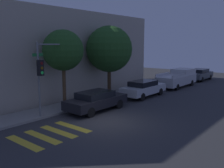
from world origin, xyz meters
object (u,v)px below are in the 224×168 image
(sedan_middle, at_px, (144,88))
(tree_midblock, at_px, (109,49))
(traffic_light_pole, at_px, (47,65))
(pickup_truck, at_px, (178,78))
(sedan_far_end, at_px, (200,74))
(tree_near_corner, at_px, (63,50))
(sedan_near_corner, at_px, (96,100))

(sedan_middle, xyz_separation_m, tree_midblock, (-1.86, 2.21, 3.26))
(traffic_light_pole, relative_size, pickup_truck, 0.81)
(sedan_middle, relative_size, tree_midblock, 0.78)
(sedan_middle, bearing_deg, traffic_light_pole, 171.70)
(traffic_light_pole, bearing_deg, tree_midblock, 7.84)
(sedan_far_end, height_order, tree_midblock, tree_midblock)
(traffic_light_pole, relative_size, tree_near_corner, 0.84)
(traffic_light_pole, bearing_deg, pickup_truck, -4.75)
(sedan_middle, xyz_separation_m, sedan_far_end, (12.66, 0.00, 0.02))
(traffic_light_pole, height_order, tree_near_corner, tree_near_corner)
(sedan_middle, height_order, tree_near_corner, tree_near_corner)
(sedan_middle, relative_size, sedan_far_end, 1.00)
(pickup_truck, height_order, sedan_far_end, pickup_truck)
(traffic_light_pole, distance_m, sedan_near_corner, 4.01)
(sedan_near_corner, distance_m, pickup_truck, 12.37)
(traffic_light_pole, height_order, tree_midblock, tree_midblock)
(tree_midblock, bearing_deg, tree_near_corner, -180.00)
(sedan_near_corner, bearing_deg, traffic_light_pole, 156.31)
(sedan_far_end, xyz_separation_m, tree_midblock, (-14.52, 2.21, 3.24))
(traffic_light_pole, bearing_deg, sedan_middle, -8.30)
(tree_near_corner, bearing_deg, pickup_truck, -9.46)
(tree_near_corner, relative_size, tree_midblock, 0.91)
(sedan_middle, distance_m, tree_near_corner, 7.73)
(pickup_truck, relative_size, sedan_far_end, 1.22)
(sedan_middle, distance_m, tree_midblock, 4.35)
(pickup_truck, bearing_deg, tree_midblock, 165.34)
(sedan_near_corner, distance_m, tree_midblock, 5.58)
(sedan_far_end, bearing_deg, tree_near_corner, 173.49)
(sedan_far_end, bearing_deg, sedan_near_corner, -180.00)
(tree_near_corner, distance_m, tree_midblock, 4.80)
(sedan_near_corner, xyz_separation_m, sedan_far_end, (18.46, 0.00, 0.04))
(sedan_near_corner, height_order, tree_midblock, tree_midblock)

